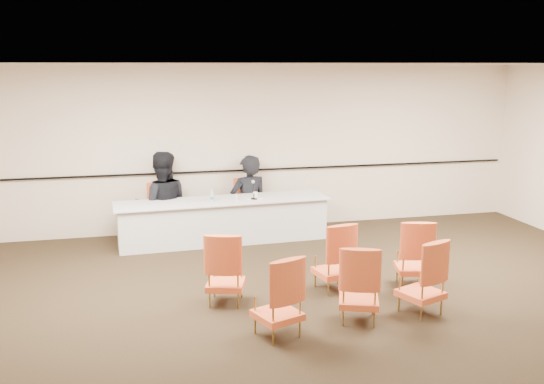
{
  "coord_description": "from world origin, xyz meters",
  "views": [
    {
      "loc": [
        -2.4,
        -6.82,
        2.99
      ],
      "look_at": [
        -0.15,
        2.6,
        0.96
      ],
      "focal_mm": 40.0,
      "sensor_mm": 36.0,
      "label": 1
    }
  ],
  "objects_px": {
    "water_bottle": "(212,195)",
    "drinking_glass": "(236,197)",
    "panel_table": "(223,221)",
    "aud_chair_front_mid": "(334,256)",
    "panelist_second_chair": "(162,211)",
    "panelist_main": "(249,208)",
    "microphone": "(254,190)",
    "aud_chair_back_right": "(421,276)",
    "aud_chair_front_right": "(414,253)",
    "coffee_cup": "(255,195)",
    "aud_chair_back_left": "(277,296)",
    "panelist_main_chair": "(249,205)",
    "aud_chair_front_left": "(225,267)",
    "aud_chair_back_mid": "(359,283)",
    "panelist_second": "(162,207)"
  },
  "relations": [
    {
      "from": "coffee_cup",
      "to": "aud_chair_back_right",
      "type": "relative_size",
      "value": 0.13
    },
    {
      "from": "panelist_main_chair",
      "to": "microphone",
      "type": "height_order",
      "value": "microphone"
    },
    {
      "from": "panelist_second",
      "to": "coffee_cup",
      "type": "xyz_separation_m",
      "value": [
        1.56,
        -0.55,
        0.24
      ]
    },
    {
      "from": "panelist_main_chair",
      "to": "aud_chair_front_mid",
      "type": "relative_size",
      "value": 1.0
    },
    {
      "from": "panelist_main",
      "to": "drinking_glass",
      "type": "xyz_separation_m",
      "value": [
        -0.34,
        -0.63,
        0.36
      ]
    },
    {
      "from": "aud_chair_back_mid",
      "to": "drinking_glass",
      "type": "bearing_deg",
      "value": 122.85
    },
    {
      "from": "panelist_main_chair",
      "to": "aud_chair_front_mid",
      "type": "bearing_deg",
      "value": -83.36
    },
    {
      "from": "panelist_main_chair",
      "to": "panelist_main",
      "type": "bearing_deg",
      "value": 0.0
    },
    {
      "from": "panel_table",
      "to": "aud_chair_front_right",
      "type": "bearing_deg",
      "value": -53.86
    },
    {
      "from": "panel_table",
      "to": "aud_chair_front_right",
      "type": "xyz_separation_m",
      "value": [
        2.21,
        -2.75,
        0.11
      ]
    },
    {
      "from": "microphone",
      "to": "drinking_glass",
      "type": "height_order",
      "value": "microphone"
    },
    {
      "from": "microphone",
      "to": "aud_chair_front_left",
      "type": "distance_m",
      "value": 2.87
    },
    {
      "from": "water_bottle",
      "to": "drinking_glass",
      "type": "distance_m",
      "value": 0.43
    },
    {
      "from": "panel_table",
      "to": "aud_chair_back_left",
      "type": "xyz_separation_m",
      "value": [
        0.01,
        -3.85,
        0.11
      ]
    },
    {
      "from": "aud_chair_front_left",
      "to": "panelist_main_chair",
      "type": "bearing_deg",
      "value": 91.26
    },
    {
      "from": "panel_table",
      "to": "aud_chair_front_right",
      "type": "height_order",
      "value": "aud_chair_front_right"
    },
    {
      "from": "panel_table",
      "to": "panelist_main_chair",
      "type": "distance_m",
      "value": 0.82
    },
    {
      "from": "water_bottle",
      "to": "aud_chair_back_left",
      "type": "xyz_separation_m",
      "value": [
        0.2,
        -3.79,
        -0.36
      ]
    },
    {
      "from": "panelist_second",
      "to": "panelist_second_chair",
      "type": "distance_m",
      "value": 0.07
    },
    {
      "from": "water_bottle",
      "to": "aud_chair_front_mid",
      "type": "relative_size",
      "value": 0.21
    },
    {
      "from": "drinking_glass",
      "to": "aud_chair_back_mid",
      "type": "xyz_separation_m",
      "value": [
        0.81,
        -3.63,
        -0.31
      ]
    },
    {
      "from": "panel_table",
      "to": "panelist_main",
      "type": "height_order",
      "value": "panelist_main"
    },
    {
      "from": "panelist_second_chair",
      "to": "drinking_glass",
      "type": "bearing_deg",
      "value": -26.91
    },
    {
      "from": "aud_chair_front_right",
      "to": "panelist_main_chair",
      "type": "bearing_deg",
      "value": 129.9
    },
    {
      "from": "panelist_main_chair",
      "to": "panel_table",
      "type": "bearing_deg",
      "value": -137.32
    },
    {
      "from": "panelist_main",
      "to": "panel_table",
      "type": "bearing_deg",
      "value": 33.74
    },
    {
      "from": "coffee_cup",
      "to": "aud_chair_back_left",
      "type": "xyz_separation_m",
      "value": [
        -0.56,
        -3.8,
        -0.32
      ]
    },
    {
      "from": "panelist_main_chair",
      "to": "panelist_second",
      "type": "distance_m",
      "value": 1.57
    },
    {
      "from": "panelist_main",
      "to": "panelist_main_chair",
      "type": "height_order",
      "value": "panelist_main"
    },
    {
      "from": "panelist_main",
      "to": "aud_chair_back_right",
      "type": "height_order",
      "value": "panelist_main"
    },
    {
      "from": "drinking_glass",
      "to": "aud_chair_front_left",
      "type": "bearing_deg",
      "value": -103.13
    },
    {
      "from": "aud_chair_front_mid",
      "to": "drinking_glass",
      "type": "bearing_deg",
      "value": 97.2
    },
    {
      "from": "drinking_glass",
      "to": "aud_chair_front_right",
      "type": "height_order",
      "value": "aud_chair_front_right"
    },
    {
      "from": "aud_chair_front_left",
      "to": "aud_chair_back_right",
      "type": "relative_size",
      "value": 1.0
    },
    {
      "from": "panelist_second_chair",
      "to": "microphone",
      "type": "bearing_deg",
      "value": -23.29
    },
    {
      "from": "panelist_main_chair",
      "to": "aud_chair_back_left",
      "type": "xyz_separation_m",
      "value": [
        -0.56,
        -4.43,
        0.0
      ]
    },
    {
      "from": "aud_chair_back_left",
      "to": "microphone",
      "type": "bearing_deg",
      "value": 61.24
    },
    {
      "from": "panel_table",
      "to": "panelist_second_chair",
      "type": "xyz_separation_m",
      "value": [
        -1.0,
        0.5,
        0.11
      ]
    },
    {
      "from": "microphone",
      "to": "aud_chair_back_mid",
      "type": "height_order",
      "value": "microphone"
    },
    {
      "from": "aud_chair_front_left",
      "to": "aud_chair_front_mid",
      "type": "xyz_separation_m",
      "value": [
        1.49,
        0.12,
        0.0
      ]
    },
    {
      "from": "aud_chair_back_right",
      "to": "aud_chair_front_right",
      "type": "bearing_deg",
      "value": 47.82
    },
    {
      "from": "panel_table",
      "to": "aud_chair_front_mid",
      "type": "xyz_separation_m",
      "value": [
        1.09,
        -2.64,
        0.11
      ]
    },
    {
      "from": "panelist_main_chair",
      "to": "coffee_cup",
      "type": "height_order",
      "value": "panelist_main_chair"
    },
    {
      "from": "coffee_cup",
      "to": "aud_chair_back_left",
      "type": "bearing_deg",
      "value": -98.32
    },
    {
      "from": "microphone",
      "to": "aud_chair_back_right",
      "type": "relative_size",
      "value": 0.33
    },
    {
      "from": "aud_chair_back_left",
      "to": "aud_chair_back_mid",
      "type": "bearing_deg",
      "value": -11.38
    },
    {
      "from": "microphone",
      "to": "coffee_cup",
      "type": "relative_size",
      "value": 2.57
    },
    {
      "from": "panelist_main_chair",
      "to": "water_bottle",
      "type": "height_order",
      "value": "panelist_main_chair"
    },
    {
      "from": "water_bottle",
      "to": "aud_chair_front_left",
      "type": "relative_size",
      "value": 0.21
    },
    {
      "from": "aud_chair_front_mid",
      "to": "aud_chair_back_left",
      "type": "distance_m",
      "value": 1.63
    }
  ]
}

